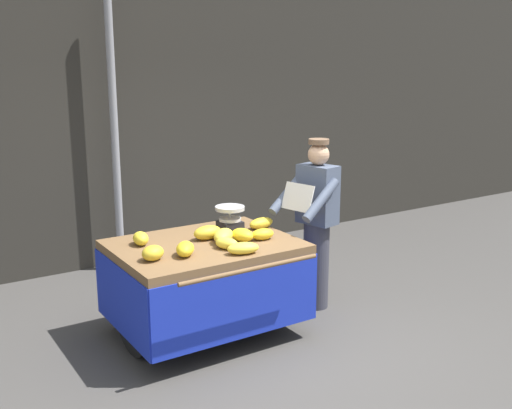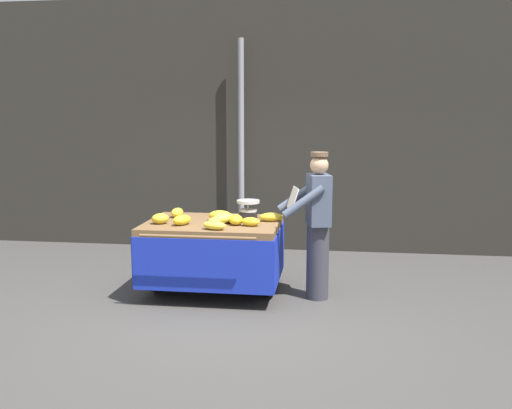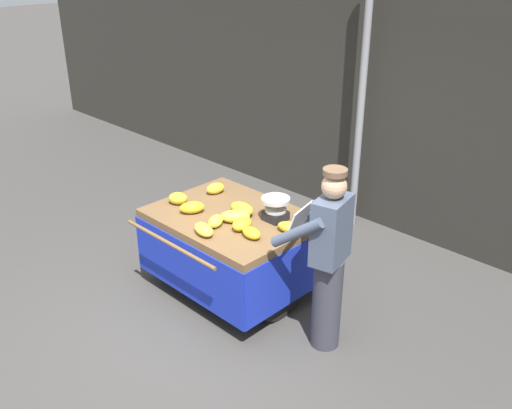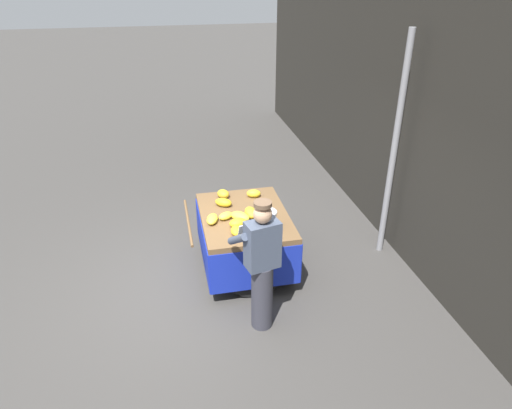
{
  "view_description": "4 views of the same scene",
  "coord_description": "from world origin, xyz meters",
  "px_view_note": "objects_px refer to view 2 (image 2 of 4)",
  "views": [
    {
      "loc": [
        -2.79,
        -3.87,
        2.43
      ],
      "look_at": [
        0.07,
        0.55,
        1.19
      ],
      "focal_mm": 42.31,
      "sensor_mm": 36.0,
      "label": 1
    },
    {
      "loc": [
        1.0,
        -5.76,
        2.11
      ],
      "look_at": [
        0.12,
        0.66,
        1.1
      ],
      "focal_mm": 39.49,
      "sensor_mm": 36.0,
      "label": 2
    },
    {
      "loc": [
        3.3,
        -2.75,
        3.35
      ],
      "look_at": [
        0.08,
        0.53,
        1.19
      ],
      "focal_mm": 39.51,
      "sensor_mm": 36.0,
      "label": 3
    },
    {
      "loc": [
        5.08,
        -0.32,
        3.99
      ],
      "look_at": [
        -0.09,
        0.77,
        1.19
      ],
      "focal_mm": 32.18,
      "sensor_mm": 36.0,
      "label": 4
    }
  ],
  "objects_px": {
    "street_pole": "(241,148)",
    "banana_bunch_3": "(271,217)",
    "banana_cart": "(213,240)",
    "banana_bunch_1": "(251,222)",
    "banana_bunch_6": "(236,220)",
    "banana_bunch_9": "(223,218)",
    "banana_bunch_8": "(177,213)",
    "banana_bunch_0": "(214,225)",
    "vendor_person": "(317,225)",
    "banana_bunch_5": "(182,220)",
    "weighing_scale": "(248,210)",
    "banana_bunch_7": "(214,222)",
    "banana_bunch_4": "(220,216)",
    "banana_bunch_2": "(160,219)"
  },
  "relations": [
    {
      "from": "banana_bunch_6",
      "to": "banana_bunch_9",
      "type": "bearing_deg",
      "value": 158.47
    },
    {
      "from": "banana_bunch_1",
      "to": "banana_bunch_5",
      "type": "bearing_deg",
      "value": -176.86
    },
    {
      "from": "banana_cart",
      "to": "banana_bunch_3",
      "type": "xyz_separation_m",
      "value": [
        0.68,
        0.12,
        0.28
      ]
    },
    {
      "from": "weighing_scale",
      "to": "banana_cart",
      "type": "bearing_deg",
      "value": -150.68
    },
    {
      "from": "vendor_person",
      "to": "banana_bunch_5",
      "type": "bearing_deg",
      "value": -171.95
    },
    {
      "from": "banana_cart",
      "to": "banana_bunch_1",
      "type": "height_order",
      "value": "banana_bunch_1"
    },
    {
      "from": "weighing_scale",
      "to": "banana_bunch_3",
      "type": "distance_m",
      "value": 0.31
    },
    {
      "from": "banana_bunch_3",
      "to": "banana_bunch_4",
      "type": "bearing_deg",
      "value": -175.67
    },
    {
      "from": "banana_cart",
      "to": "banana_bunch_9",
      "type": "bearing_deg",
      "value": -30.18
    },
    {
      "from": "banana_bunch_7",
      "to": "vendor_person",
      "type": "relative_size",
      "value": 0.12
    },
    {
      "from": "street_pole",
      "to": "banana_bunch_2",
      "type": "distance_m",
      "value": 2.52
    },
    {
      "from": "banana_bunch_5",
      "to": "banana_bunch_9",
      "type": "bearing_deg",
      "value": 19.44
    },
    {
      "from": "weighing_scale",
      "to": "vendor_person",
      "type": "relative_size",
      "value": 0.16
    },
    {
      "from": "banana_bunch_5",
      "to": "banana_bunch_7",
      "type": "distance_m",
      "value": 0.38
    },
    {
      "from": "street_pole",
      "to": "banana_bunch_8",
      "type": "relative_size",
      "value": 15.75
    },
    {
      "from": "banana_bunch_3",
      "to": "vendor_person",
      "type": "height_order",
      "value": "vendor_person"
    },
    {
      "from": "street_pole",
      "to": "banana_bunch_4",
      "type": "distance_m",
      "value": 2.18
    },
    {
      "from": "banana_bunch_3",
      "to": "banana_bunch_8",
      "type": "distance_m",
      "value": 1.19
    },
    {
      "from": "banana_bunch_1",
      "to": "vendor_person",
      "type": "height_order",
      "value": "vendor_person"
    },
    {
      "from": "banana_cart",
      "to": "banana_bunch_1",
      "type": "xyz_separation_m",
      "value": [
        0.48,
        -0.2,
        0.28
      ]
    },
    {
      "from": "banana_bunch_2",
      "to": "banana_bunch_7",
      "type": "bearing_deg",
      "value": -5.47
    },
    {
      "from": "banana_bunch_8",
      "to": "banana_bunch_9",
      "type": "bearing_deg",
      "value": -26.47
    },
    {
      "from": "banana_bunch_3",
      "to": "banana_bunch_6",
      "type": "xyz_separation_m",
      "value": [
        -0.38,
        -0.27,
        0.01
      ]
    },
    {
      "from": "banana_bunch_2",
      "to": "banana_bunch_5",
      "type": "distance_m",
      "value": 0.27
    },
    {
      "from": "banana_bunch_5",
      "to": "banana_bunch_6",
      "type": "xyz_separation_m",
      "value": [
        0.61,
        0.1,
        -0.0
      ]
    },
    {
      "from": "banana_bunch_7",
      "to": "banana_bunch_4",
      "type": "bearing_deg",
      "value": 89.72
    },
    {
      "from": "weighing_scale",
      "to": "banana_bunch_6",
      "type": "relative_size",
      "value": 1.23
    },
    {
      "from": "banana_bunch_4",
      "to": "banana_bunch_9",
      "type": "relative_size",
      "value": 0.96
    },
    {
      "from": "banana_cart",
      "to": "banana_bunch_4",
      "type": "relative_size",
      "value": 5.85
    },
    {
      "from": "street_pole",
      "to": "weighing_scale",
      "type": "bearing_deg",
      "value": -78.27
    },
    {
      "from": "street_pole",
      "to": "banana_cart",
      "type": "bearing_deg",
      "value": -89.83
    },
    {
      "from": "street_pole",
      "to": "banana_bunch_7",
      "type": "height_order",
      "value": "street_pole"
    },
    {
      "from": "banana_bunch_0",
      "to": "street_pole",
      "type": "bearing_deg",
      "value": 92.74
    },
    {
      "from": "banana_bunch_8",
      "to": "vendor_person",
      "type": "height_order",
      "value": "vendor_person"
    },
    {
      "from": "weighing_scale",
      "to": "banana_bunch_9",
      "type": "xyz_separation_m",
      "value": [
        -0.25,
        -0.31,
        -0.06
      ]
    },
    {
      "from": "banana_bunch_1",
      "to": "banana_bunch_7",
      "type": "bearing_deg",
      "value": -170.43
    },
    {
      "from": "banana_bunch_0",
      "to": "banana_bunch_1",
      "type": "distance_m",
      "value": 0.45
    },
    {
      "from": "banana_bunch_0",
      "to": "banana_bunch_6",
      "type": "xyz_separation_m",
      "value": [
        0.19,
        0.31,
        0.01
      ]
    },
    {
      "from": "vendor_person",
      "to": "banana_bunch_1",
      "type": "bearing_deg",
      "value": -166.86
    },
    {
      "from": "banana_bunch_5",
      "to": "banana_bunch_6",
      "type": "height_order",
      "value": "same"
    },
    {
      "from": "banana_cart",
      "to": "street_pole",
      "type": "bearing_deg",
      "value": 90.17
    },
    {
      "from": "banana_bunch_2",
      "to": "banana_bunch_3",
      "type": "bearing_deg",
      "value": 14.73
    },
    {
      "from": "banana_cart",
      "to": "banana_bunch_6",
      "type": "relative_size",
      "value": 7.03
    },
    {
      "from": "banana_cart",
      "to": "banana_bunch_9",
      "type": "xyz_separation_m",
      "value": [
        0.15,
        -0.09,
        0.29
      ]
    },
    {
      "from": "street_pole",
      "to": "vendor_person",
      "type": "relative_size",
      "value": 1.91
    },
    {
      "from": "banana_bunch_5",
      "to": "banana_bunch_9",
      "type": "distance_m",
      "value": 0.48
    },
    {
      "from": "banana_bunch_0",
      "to": "vendor_person",
      "type": "height_order",
      "value": "vendor_person"
    },
    {
      "from": "banana_bunch_3",
      "to": "banana_bunch_4",
      "type": "xyz_separation_m",
      "value": [
        -0.61,
        -0.05,
        0.01
      ]
    },
    {
      "from": "banana_bunch_0",
      "to": "banana_bunch_6",
      "type": "bearing_deg",
      "value": 59.41
    },
    {
      "from": "street_pole",
      "to": "banana_bunch_3",
      "type": "height_order",
      "value": "street_pole"
    }
  ]
}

